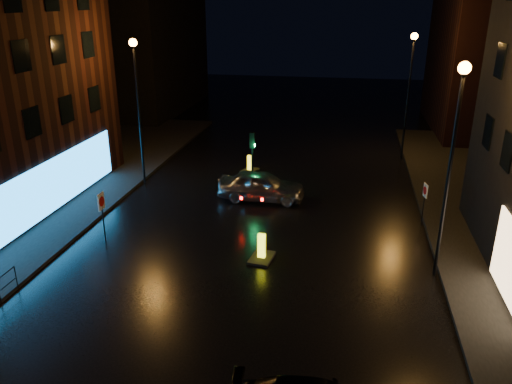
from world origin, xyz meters
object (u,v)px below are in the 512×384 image
road_sign_left (102,206)px  traffic_signal (252,182)px  bollard_far (250,168)px  silver_hatchback (261,186)px  road_sign_right (425,194)px  bollard_near (262,254)px

road_sign_left → traffic_signal: bearing=53.9°
traffic_signal → bollard_far: bearing=103.8°
silver_hatchback → road_sign_left: size_ratio=2.02×
bollard_far → road_sign_left: bearing=-94.1°
silver_hatchback → road_sign_left: 8.86m
traffic_signal → silver_hatchback: bearing=-59.1°
traffic_signal → road_sign_right: traffic_signal is taller
bollard_near → bollard_far: bearing=111.2°
road_sign_right → traffic_signal: bearing=-29.4°
silver_hatchback → bollard_far: size_ratio=3.38×
traffic_signal → road_sign_left: traffic_signal is taller
bollard_far → road_sign_right: 11.79m
bollard_far → bollard_near: bearing=-57.8°
road_sign_left → road_sign_right: (14.48, 4.73, -0.21)m
silver_hatchback → bollard_near: silver_hatchback is taller
traffic_signal → silver_hatchback: 1.51m
traffic_signal → road_sign_left: bearing=-125.4°
bollard_near → bollard_far: size_ratio=1.03×
bollard_far → road_sign_left: (-4.56, -10.96, 1.52)m
road_sign_left → bollard_near: bearing=-3.8°
silver_hatchback → road_sign_right: size_ratio=2.29×
silver_hatchback → road_sign_left: road_sign_left is taller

